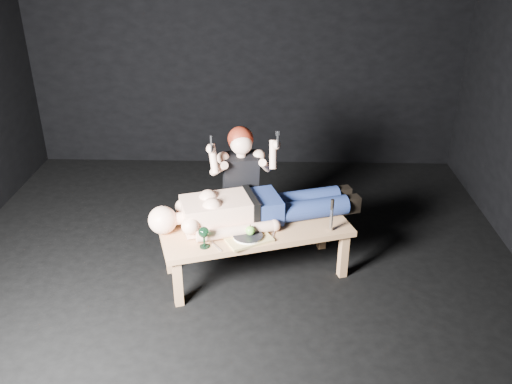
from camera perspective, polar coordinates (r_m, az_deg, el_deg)
ground at (r=4.56m, az=-2.57°, el=-9.28°), size 5.00×5.00×0.00m
back_wall at (r=6.30m, az=-1.23°, el=15.89°), size 5.00×0.00×5.00m
table at (r=4.51m, az=-0.02°, el=-6.25°), size 1.63×1.01×0.45m
lying_man at (r=4.44m, az=0.18°, el=-1.30°), size 1.77×1.01×0.29m
kneeling_woman at (r=4.74m, az=-1.73°, el=0.75°), size 0.77×0.84×1.21m
serving_tray at (r=4.23m, az=-0.87°, el=-4.92°), size 0.42×0.38×0.02m
plate at (r=4.22m, az=-0.87°, el=-4.70°), size 0.31×0.31×0.02m
apple at (r=4.21m, az=-0.60°, el=-4.10°), size 0.07×0.07×0.07m
goblet at (r=4.12m, az=-5.52°, el=-4.79°), size 0.11×0.11×0.18m
fork_flat at (r=4.16m, az=-4.19°, el=-5.78°), size 0.10×0.14×0.01m
knife_flat at (r=4.27m, az=1.79°, el=-4.72°), size 0.03×0.16×0.01m
spoon_flat at (r=4.30m, az=0.37°, el=-4.48°), size 0.12×0.13×0.01m
carving_knife at (r=4.33m, az=8.00°, el=-2.45°), size 0.05×0.05×0.28m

